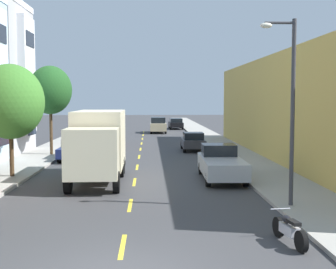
% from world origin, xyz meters
% --- Properties ---
extents(ground_plane, '(160.00, 160.00, 0.00)m').
position_xyz_m(ground_plane, '(0.00, 30.00, 0.00)').
color(ground_plane, '#38383A').
extents(sidewalk_left, '(3.20, 120.00, 0.14)m').
position_xyz_m(sidewalk_left, '(-7.10, 28.00, 0.07)').
color(sidewalk_left, '#99968E').
rests_on(sidewalk_left, ground_plane).
extents(sidewalk_right, '(3.20, 120.00, 0.14)m').
position_xyz_m(sidewalk_right, '(7.10, 28.00, 0.07)').
color(sidewalk_right, '#99968E').
rests_on(sidewalk_right, ground_plane).
extents(lane_centerline_dashes, '(0.14, 47.20, 0.01)m').
position_xyz_m(lane_centerline_dashes, '(0.00, 24.50, 0.00)').
color(lane_centerline_dashes, yellow).
rests_on(lane_centerline_dashes, ground_plane).
extents(street_tree_second, '(3.47, 3.47, 5.80)m').
position_xyz_m(street_tree_second, '(-6.40, 13.22, 4.00)').
color(street_tree_second, '#47331E').
rests_on(street_tree_second, sidewalk_left).
extents(street_tree_third, '(3.09, 3.09, 6.41)m').
position_xyz_m(street_tree_third, '(-6.40, 22.77, 4.78)').
color(street_tree_third, '#47331E').
rests_on(street_tree_third, sidewalk_left).
extents(street_lamp, '(1.35, 0.28, 6.94)m').
position_xyz_m(street_lamp, '(5.95, 6.20, 4.15)').
color(street_lamp, '#38383D').
rests_on(street_lamp, sidewalk_right).
extents(delivery_box_truck, '(2.49, 7.40, 3.53)m').
position_xyz_m(delivery_box_truck, '(-1.80, 12.39, 1.97)').
color(delivery_box_truck, beige).
rests_on(delivery_box_truck, ground_plane).
extents(parked_pickup_silver, '(2.10, 5.34, 1.73)m').
position_xyz_m(parked_pickup_silver, '(4.45, 12.61, 0.83)').
color(parked_pickup_silver, '#B2B5BA').
rests_on(parked_pickup_silver, ground_plane).
extents(parked_wagon_black, '(1.92, 4.74, 1.50)m').
position_xyz_m(parked_wagon_black, '(4.39, 52.62, 0.80)').
color(parked_wagon_black, black).
rests_on(parked_wagon_black, ground_plane).
extents(parked_sedan_sky, '(1.91, 4.54, 1.43)m').
position_xyz_m(parked_sedan_sky, '(-4.49, 41.42, 0.75)').
color(parked_sedan_sky, '#7A9EC6').
rests_on(parked_sedan_sky, ground_plane).
extents(parked_wagon_navy, '(1.86, 4.72, 1.50)m').
position_xyz_m(parked_wagon_navy, '(-4.27, 20.70, 0.80)').
color(parked_wagon_navy, navy).
rests_on(parked_wagon_navy, ground_plane).
extents(parked_pickup_red, '(2.08, 5.33, 1.73)m').
position_xyz_m(parked_pickup_red, '(-4.24, 29.87, 0.83)').
color(parked_pickup_red, '#AD1E1E').
rests_on(parked_pickup_red, ground_plane).
extents(parked_hatchback_charcoal, '(1.75, 4.00, 1.50)m').
position_xyz_m(parked_hatchback_charcoal, '(4.23, 25.74, 0.76)').
color(parked_hatchback_charcoal, '#333338').
rests_on(parked_hatchback_charcoal, ground_plane).
extents(moving_champagne_sedan, '(1.95, 4.80, 1.93)m').
position_xyz_m(moving_champagne_sedan, '(1.80, 45.42, 0.99)').
color(moving_champagne_sedan, tan).
rests_on(moving_champagne_sedan, ground_plane).
extents(parked_motorcycle, '(0.62, 2.05, 0.90)m').
position_xyz_m(parked_motorcycle, '(4.75, 2.02, 0.41)').
color(parked_motorcycle, black).
rests_on(parked_motorcycle, ground_plane).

